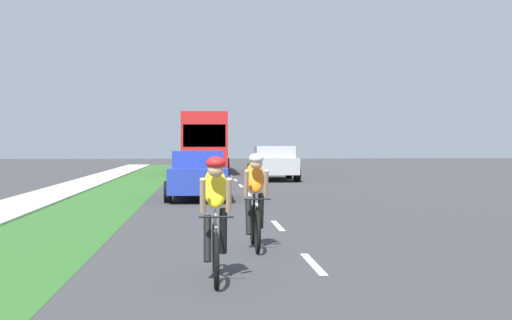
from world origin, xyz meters
TOP-DOWN VIEW (x-y plane):
  - ground_plane at (0.00, 20.00)m, footprint 120.00×120.00m
  - grass_verge at (-4.57, 20.00)m, footprint 2.55×70.00m
  - sidewalk_concrete at (-6.74, 20.00)m, footprint 1.80×70.00m
  - lane_markings_center at (0.00, 24.00)m, footprint 0.12×53.13m
  - cyclist_lead at (-1.43, 6.53)m, footprint 0.42×1.72m
  - cyclist_trailing at (-0.73, 9.14)m, footprint 0.42×1.72m
  - sedan_blue at (-1.73, 19.66)m, footprint 1.98×4.30m
  - pickup_silver at (1.80, 30.80)m, footprint 2.22×5.10m
  - bus_red at (-1.48, 40.17)m, footprint 2.78×11.60m

SIDE VIEW (x-z plane):
  - ground_plane at x=0.00m, z-range 0.00..0.00m
  - grass_verge at x=-4.57m, z-range 0.00..0.01m
  - lane_markings_center at x=0.00m, z-range 0.00..0.01m
  - sidewalk_concrete at x=-6.74m, z-range -0.05..0.06m
  - sedan_blue at x=-1.73m, z-range 0.01..1.53m
  - cyclist_lead at x=-1.43m, z-range 0.02..1.60m
  - cyclist_trailing at x=-0.73m, z-range 0.02..1.60m
  - pickup_silver at x=1.80m, z-range 0.01..1.65m
  - bus_red at x=-1.48m, z-range 0.24..3.72m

